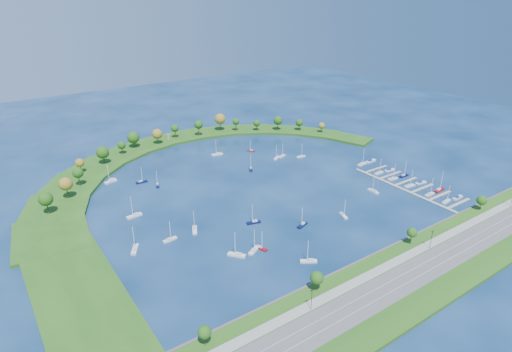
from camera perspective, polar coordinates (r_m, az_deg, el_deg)
ground at (r=289.69m, az=-0.25°, el=-1.28°), size 700.00×700.00×0.00m
south_shoreline at (r=213.57m, az=19.16°, el=-12.69°), size 420.00×43.10×11.60m
breakwater at (r=309.24m, az=-12.52°, el=0.02°), size 286.74×247.64×2.00m
breakwater_trees at (r=349.92m, az=-11.26°, el=4.77°), size 241.15×90.94×15.92m
harbor_tower at (r=378.36m, az=-11.61°, el=5.13°), size 2.60×2.60×4.55m
dock_system at (r=305.87m, az=19.80°, el=-1.30°), size 24.28×82.00×1.60m
moored_boat_0 at (r=303.90m, az=-15.02°, el=-0.71°), size 8.03×2.74×11.61m
moored_boat_1 at (r=349.47m, az=-0.69°, el=3.43°), size 4.73×6.44×9.40m
moored_boat_2 at (r=296.40m, az=-12.99°, el=-1.14°), size 4.60×7.89×11.20m
moored_boat_3 at (r=214.90m, az=7.04°, el=-11.12°), size 8.20×6.50×12.19m
moored_boat_4 at (r=261.32m, az=-15.91°, el=-5.05°), size 9.37×3.20×13.54m
moored_boat_5 at (r=217.76m, az=-2.58°, el=-10.40°), size 7.79×8.83×13.59m
moored_boat_6 at (r=230.19m, az=-15.86°, el=-9.32°), size 6.73×9.20×13.42m
moored_boat_7 at (r=290.84m, az=15.39°, el=-1.91°), size 2.65×8.48×12.34m
moored_boat_8 at (r=338.84m, az=3.49°, el=2.71°), size 7.66×4.28×10.86m
moored_boat_9 at (r=222.82m, az=0.66°, el=-9.51°), size 4.06×7.55×10.69m
moored_boat_10 at (r=339.27m, az=6.00°, el=2.65°), size 7.59×2.92×10.87m
moored_boat_11 at (r=310.87m, az=-18.80°, el=-0.63°), size 8.83×3.58×12.62m
moored_boat_12 at (r=233.96m, az=-11.42°, el=-8.24°), size 7.96×3.06×11.41m
moored_boat_13 at (r=240.23m, az=-8.17°, el=-7.05°), size 5.95×8.80×12.66m
moored_boat_14 at (r=257.02m, az=11.58°, el=-5.11°), size 4.50×7.99×11.33m
moored_boat_15 at (r=335.38m, az=2.76°, el=2.50°), size 7.64×6.36×11.52m
moored_boat_16 at (r=343.23m, az=-5.19°, el=2.96°), size 9.34×4.49×13.23m
moored_boat_17 at (r=311.46m, az=-18.85°, el=-0.58°), size 8.83×7.53×13.41m
moored_boat_18 at (r=243.79m, az=6.19°, el=-6.44°), size 8.19×4.48×11.60m
moored_boat_19 at (r=220.95m, az=-0.29°, el=-9.81°), size 8.61×6.13×12.49m
moored_boat_20 at (r=314.31m, az=-0.71°, el=1.01°), size 6.07×8.03×11.80m
moored_boat_21 at (r=244.92m, az=-0.32°, el=-6.12°), size 8.49×4.40×12.02m
docked_boat_0 at (r=292.91m, az=24.05°, el=-3.05°), size 8.08×3.14×11.57m
docked_boat_1 at (r=300.95m, az=25.29°, el=-2.62°), size 8.70×2.79×1.75m
docked_boat_2 at (r=298.35m, az=22.15°, el=-2.22°), size 8.02×2.48×11.68m
docked_boat_3 at (r=306.66m, az=23.23°, el=-1.68°), size 9.72×3.70×13.94m
docked_boat_4 at (r=305.92m, az=19.80°, el=-1.18°), size 8.50×3.34×12.16m
docked_boat_5 at (r=313.53m, az=21.10°, el=-0.83°), size 8.57×3.70×1.69m
docked_boat_6 at (r=313.37m, az=17.76°, el=-0.29°), size 8.09×3.42×11.53m
docked_boat_7 at (r=320.64m, az=19.10°, el=0.09°), size 8.03×2.34×11.76m
docked_boat_8 at (r=320.21m, az=16.07°, el=0.46°), size 7.85×2.25×11.52m
docked_boat_9 at (r=327.41m, az=17.39°, el=0.77°), size 8.63×3.19×1.72m
docked_boat_10 at (r=332.62m, az=13.96°, el=1.60°), size 8.78×3.33×12.60m
docked_boat_11 at (r=340.06m, az=15.03°, el=1.96°), size 10.13×3.67×2.02m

